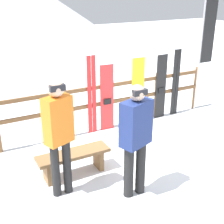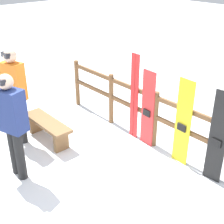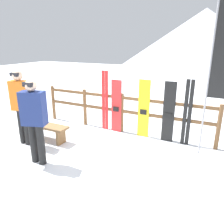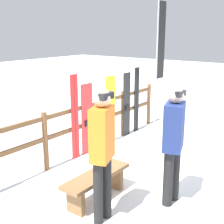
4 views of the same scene
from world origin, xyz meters
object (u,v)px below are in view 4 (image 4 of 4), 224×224
Objects in this scene: snowboard_red at (87,119)px; rental_flag at (159,51)px; snowboard_black_stripe at (127,105)px; ski_pair_red at (75,118)px; person_orange at (102,145)px; ski_pair_black at (136,100)px; snowboard_yellow at (110,110)px; bench at (97,181)px; person_navy at (174,138)px.

snowboard_red is 2.72m from rental_flag.
snowboard_black_stripe is at bearing 0.00° from snowboard_red.
snowboard_red is (0.36, -0.00, -0.12)m from ski_pair_red.
ski_pair_black is (3.58, 1.76, -0.27)m from person_orange.
snowboard_black_stripe is (0.65, 0.00, 0.00)m from snowboard_yellow.
snowboard_yellow is at bearing 32.44° from bench.
ski_pair_red is at bearing 81.00° from person_navy.
rental_flag is at bearing 32.22° from person_navy.
snowboard_black_stripe is at bearing 0.00° from snowboard_yellow.
snowboard_red is (1.34, 1.36, 0.42)m from bench.
rental_flag is at bearing -6.85° from ski_pair_red.
person_orange is 1.12× the size of ski_pair_black.
snowboard_red is at bearing 45.31° from bench.
person_navy is 3.80m from rental_flag.
person_orange is 1.07× the size of ski_pair_red.
snowboard_red is 0.96× the size of snowboard_yellow.
person_navy is 1.14× the size of snowboard_black_stripe.
ski_pair_black is (2.61, 2.29, -0.21)m from person_navy.
rental_flag reaches higher than snowboard_yellow.
ski_pair_red is at bearing 179.45° from snowboard_red.
rental_flag is at bearing -11.58° from snowboard_yellow.
person_navy is (0.63, -0.92, 0.70)m from bench.
person_navy reaches higher than snowboard_red.
person_orange is at bearing -160.74° from rental_flag.
ski_pair_red is 1.15m from snowboard_yellow.
person_orange is 3.61m from snowboard_black_stripe.
person_orange is 1.18× the size of snowboard_black_stripe.
person_navy is 0.96× the size of person_orange.
snowboard_black_stripe reaches higher than snowboard_red.
person_navy reaches higher than ski_pair_black.
person_navy is 1.11m from person_orange.
snowboard_red is at bearing 172.21° from rental_flag.
snowboard_red is 0.79m from snowboard_yellow.
rental_flag is (3.11, 1.96, 0.98)m from person_navy.
person_navy reaches higher than snowboard_yellow.
snowboard_red reaches higher than bench.
rental_flag is (2.39, -0.33, 1.27)m from snowboard_red.
bench is 0.39× the size of rental_flag.
ski_pair_black is at bearing 0.44° from snowboard_black_stripe.
snowboard_red is at bearing -179.90° from ski_pair_black.
ski_pair_black reaches higher than snowboard_black_stripe.
snowboard_black_stripe is (2.79, 1.36, 0.45)m from bench.
snowboard_red is 1.89m from ski_pair_black.
person_orange is 0.57× the size of rental_flag.
snowboard_black_stripe is 1.59m from rental_flag.
snowboard_yellow reaches higher than snowboard_red.
snowboard_yellow is 0.48× the size of rental_flag.
rental_flag is at bearing 15.47° from bench.
rental_flag reaches higher than ski_pair_red.
ski_pair_black is (1.89, 0.00, 0.08)m from snowboard_red.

